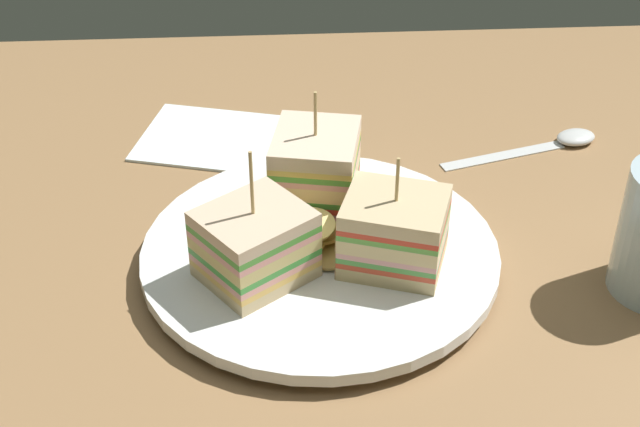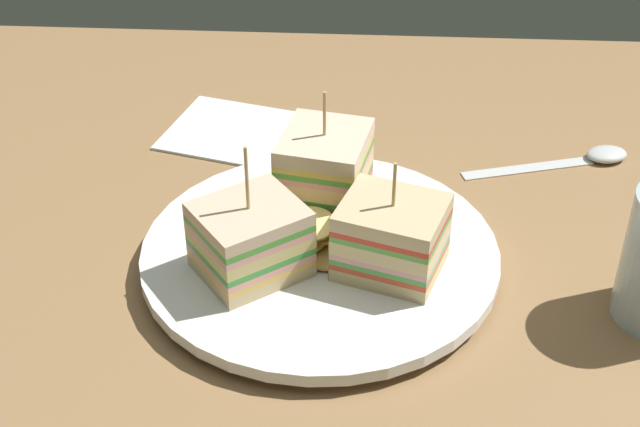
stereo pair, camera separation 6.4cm
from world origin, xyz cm
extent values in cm
cube|color=#946E47|center=(0.00, 0.00, -0.90)|extent=(96.56, 81.25, 1.80)
cylinder|color=white|center=(0.00, 0.00, 0.38)|extent=(15.86, 15.86, 0.77)
cylinder|color=white|center=(0.00, 0.00, 1.23)|extent=(25.57, 25.57, 0.94)
cube|color=beige|center=(-4.56, -2.79, 2.16)|extent=(9.02, 8.86, 0.91)
cube|color=#B2844C|center=(-1.90, -0.79, 2.16)|extent=(3.74, 4.85, 0.91)
cube|color=#F2BD59|center=(-4.56, -2.79, 2.86)|extent=(9.02, 8.86, 0.49)
cube|color=#F0A396|center=(-4.56, -2.79, 3.35)|extent=(9.02, 8.86, 0.49)
cube|color=green|center=(-4.56, -2.79, 3.84)|extent=(9.02, 8.86, 0.49)
cube|color=#DBC67A|center=(-4.56, -2.79, 4.54)|extent=(9.02, 8.86, 0.91)
cube|color=#9E7242|center=(-1.90, -0.79, 4.54)|extent=(3.74, 4.85, 0.91)
cube|color=pink|center=(-4.56, -2.79, 5.24)|extent=(9.02, 8.86, 0.49)
cube|color=#4C9F39|center=(-4.56, -2.79, 5.73)|extent=(9.02, 8.86, 0.49)
cube|color=beige|center=(-4.56, -2.79, 6.43)|extent=(9.02, 8.86, 0.91)
cylinder|color=tan|center=(-4.56, -2.79, 9.23)|extent=(0.24, 0.24, 4.69)
cube|color=#D6B980|center=(4.97, -1.96, 2.22)|extent=(8.30, 7.74, 1.04)
cube|color=#9E7242|center=(1.81, -0.92, 2.22)|extent=(2.08, 5.58, 1.04)
cube|color=#D84B2F|center=(4.97, -1.96, 2.95)|extent=(8.30, 7.74, 0.42)
cube|color=#58A84E|center=(4.97, -1.96, 3.37)|extent=(8.30, 7.74, 0.42)
cube|color=#ECA7A1|center=(4.97, -1.96, 3.80)|extent=(8.30, 7.74, 0.42)
cube|color=beige|center=(4.97, -1.96, 4.53)|extent=(8.30, 7.74, 1.04)
cube|color=#9E7242|center=(1.81, -0.92, 4.53)|extent=(2.08, 5.58, 1.04)
cube|color=#5FA741|center=(4.97, -1.96, 5.26)|extent=(8.30, 7.74, 0.42)
cube|color=red|center=(4.97, -1.96, 5.68)|extent=(8.30, 7.74, 0.42)
cube|color=#D5BA8C|center=(4.97, -1.96, 6.41)|extent=(8.30, 7.74, 1.04)
cylinder|color=tan|center=(4.97, -1.96, 8.58)|extent=(0.24, 0.24, 3.28)
cube|color=#DAC27B|center=(0.31, 5.33, 2.27)|extent=(7.23, 7.82, 1.14)
cube|color=#9E7242|center=(-0.33, 2.07, 2.27)|extent=(5.85, 1.41, 1.14)
cube|color=pink|center=(0.31, 5.33, 3.07)|extent=(7.23, 7.82, 0.46)
cube|color=#E23F32|center=(0.31, 5.33, 3.54)|extent=(7.23, 7.82, 0.46)
cube|color=#44933C|center=(0.31, 5.33, 4.00)|extent=(7.23, 7.82, 0.46)
cube|color=#E5BD8A|center=(0.31, 5.33, 4.80)|extent=(7.23, 7.82, 1.14)
cube|color=#B2844C|center=(-0.33, 2.07, 4.80)|extent=(5.85, 1.41, 1.14)
cube|color=pink|center=(0.31, 5.33, 5.61)|extent=(7.23, 7.82, 0.46)
cube|color=#53A03F|center=(0.31, 5.33, 6.07)|extent=(7.23, 7.82, 0.46)
cube|color=#EAC45F|center=(0.31, 5.33, 6.53)|extent=(7.23, 7.82, 0.46)
cube|color=beige|center=(0.31, 5.33, 7.33)|extent=(7.23, 7.82, 1.14)
cylinder|color=tan|center=(0.31, 5.33, 9.63)|extent=(0.24, 0.24, 3.46)
cylinder|color=#E0C069|center=(0.64, -1.08, 1.99)|extent=(3.71, 3.71, 0.44)
cylinder|color=#DFCC6B|center=(-1.65, 0.28, 2.37)|extent=(5.52, 5.54, 1.00)
cylinder|color=#E1C066|center=(-0.42, 0.73, 2.64)|extent=(4.58, 4.59, 0.46)
cylinder|color=#E7D881|center=(-0.70, 0.03, 3.78)|extent=(5.08, 5.06, 0.75)
cube|color=silver|center=(16.63, 14.24, 0.12)|extent=(11.38, 4.37, 0.25)
ellipsoid|color=silver|center=(23.50, 16.25, 0.50)|extent=(4.09, 3.42, 1.00)
cube|color=white|center=(-8.05, 18.56, 0.25)|extent=(15.23, 13.16, 0.50)
camera|label=1|loc=(-3.21, -52.37, 41.51)|focal=51.84mm
camera|label=2|loc=(3.19, -52.37, 41.51)|focal=51.84mm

